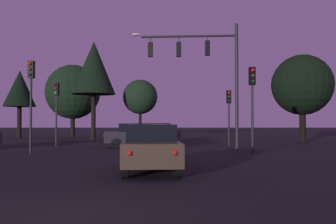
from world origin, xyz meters
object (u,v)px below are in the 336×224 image
object	(u,v)px
car_crossing_right	(140,135)
traffic_light_corner_left	(229,106)
tree_center_horizon	(94,68)
traffic_light_corner_right	(56,101)
traffic_signal_mast_arm	(204,62)
car_far_lane	(152,132)
car_nearside_lane	(151,147)
traffic_light_median	(31,88)
tree_behind_sign	(302,85)
tree_right_cluster	(73,92)
tree_lot_edge	(20,89)
traffic_light_far_side	(252,92)
tree_left_far	(140,97)

from	to	relation	value
car_crossing_right	traffic_light_corner_left	bearing A→B (deg)	19.13
tree_center_horizon	traffic_light_corner_right	bearing A→B (deg)	-100.13
traffic_signal_mast_arm	car_far_lane	size ratio (longest dim) A/B	1.62
car_nearside_lane	traffic_light_median	bearing A→B (deg)	131.69
tree_behind_sign	traffic_light_corner_right	bearing A→B (deg)	-166.88
tree_behind_sign	tree_right_cluster	xyz separation A→B (m)	(-20.87, 9.95, 0.25)
tree_behind_sign	tree_lot_edge	xyz separation A→B (m)	(-26.04, 8.68, 0.45)
tree_center_horizon	traffic_light_far_side	bearing A→B (deg)	-52.30
car_far_lane	tree_right_cluster	world-z (taller)	tree_right_cluster
tree_lot_edge	car_crossing_right	bearing A→B (deg)	-48.02
car_crossing_right	tree_behind_sign	world-z (taller)	tree_behind_sign
traffic_light_far_side	tree_left_far	size ratio (longest dim) A/B	0.65
traffic_light_corner_left	traffic_light_corner_right	distance (m)	11.82
traffic_signal_mast_arm	car_nearside_lane	distance (m)	11.72
car_far_lane	car_nearside_lane	bearing A→B (deg)	-88.28
car_crossing_right	tree_right_cluster	size ratio (longest dim) A/B	0.59
traffic_signal_mast_arm	tree_center_horizon	distance (m)	13.02
traffic_light_corner_left	traffic_light_corner_right	bearing A→B (deg)	-179.37
traffic_signal_mast_arm	traffic_light_median	world-z (taller)	traffic_signal_mast_arm
car_crossing_right	tree_lot_edge	world-z (taller)	tree_lot_edge
tree_center_horizon	tree_behind_sign	bearing A→B (deg)	-8.40
car_nearside_lane	traffic_signal_mast_arm	bearing A→B (deg)	74.73
tree_center_horizon	tree_right_cluster	size ratio (longest dim) A/B	1.12
tree_center_horizon	car_nearside_lane	bearing A→B (deg)	-74.25
car_crossing_right	tree_lot_edge	bearing A→B (deg)	131.98
car_far_lane	tree_behind_sign	xyz separation A→B (m)	(12.08, -0.01, 3.79)
car_crossing_right	tree_left_far	distance (m)	21.44
traffic_light_far_side	tree_right_cluster	xyz separation A→B (m)	(-14.17, 21.06, 1.74)
traffic_light_corner_left	tree_right_cluster	world-z (taller)	tree_right_cluster
tree_behind_sign	tree_center_horizon	distance (m)	17.52
traffic_light_median	car_crossing_right	size ratio (longest dim) A/B	1.04
traffic_signal_mast_arm	tree_lot_edge	world-z (taller)	traffic_signal_mast_arm
car_nearside_lane	tree_center_horizon	world-z (taller)	tree_center_horizon
traffic_light_far_side	car_crossing_right	distance (m)	8.00
traffic_light_median	tree_lot_edge	world-z (taller)	tree_lot_edge
tree_center_horizon	tree_lot_edge	world-z (taller)	tree_center_horizon
traffic_signal_mast_arm	tree_right_cluster	bearing A→B (deg)	125.36
traffic_light_median	car_crossing_right	distance (m)	7.29
traffic_light_corner_right	traffic_light_far_side	size ratio (longest dim) A/B	0.99
car_crossing_right	tree_behind_sign	bearing A→B (deg)	26.32
traffic_light_corner_right	car_nearside_lane	bearing A→B (deg)	-62.61
traffic_light_median	car_far_lane	world-z (taller)	traffic_light_median
car_nearside_lane	tree_left_far	xyz separation A→B (m)	(-2.44, 32.47, 3.85)
tree_right_cluster	tree_lot_edge	bearing A→B (deg)	-166.21
traffic_light_median	car_far_lane	bearing A→B (deg)	60.33
traffic_light_corner_right	car_far_lane	xyz separation A→B (m)	(6.39, 4.32, -2.27)
traffic_signal_mast_arm	car_crossing_right	distance (m)	6.00
traffic_light_median	tree_left_far	bearing A→B (deg)	80.93
traffic_light_median	tree_center_horizon	xyz separation A→B (m)	(0.77, 12.95, 2.95)
traffic_signal_mast_arm	car_far_lane	distance (m)	9.12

